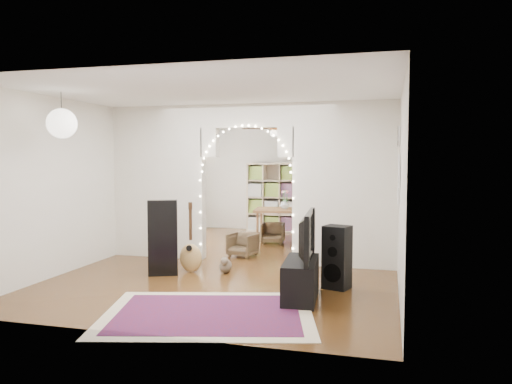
% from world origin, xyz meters
% --- Properties ---
extents(floor, '(7.50, 7.50, 0.00)m').
position_xyz_m(floor, '(0.00, 0.00, 0.00)').
color(floor, black).
rests_on(floor, ground).
extents(ceiling, '(5.00, 7.50, 0.02)m').
position_xyz_m(ceiling, '(0.00, 0.00, 2.70)').
color(ceiling, white).
rests_on(ceiling, wall_back).
extents(wall_back, '(5.00, 0.02, 2.70)m').
position_xyz_m(wall_back, '(0.00, 3.75, 1.35)').
color(wall_back, silver).
rests_on(wall_back, floor).
extents(wall_front, '(5.00, 0.02, 2.70)m').
position_xyz_m(wall_front, '(0.00, -3.75, 1.35)').
color(wall_front, silver).
rests_on(wall_front, floor).
extents(wall_left, '(0.02, 7.50, 2.70)m').
position_xyz_m(wall_left, '(-2.50, 0.00, 1.35)').
color(wall_left, silver).
rests_on(wall_left, floor).
extents(wall_right, '(0.02, 7.50, 2.70)m').
position_xyz_m(wall_right, '(2.50, 0.00, 1.35)').
color(wall_right, silver).
rests_on(wall_right, floor).
extents(divider_wall, '(5.00, 0.20, 2.70)m').
position_xyz_m(divider_wall, '(0.00, 0.00, 1.42)').
color(divider_wall, silver).
rests_on(divider_wall, floor).
extents(fairy_lights, '(1.64, 0.04, 1.60)m').
position_xyz_m(fairy_lights, '(0.00, -0.13, 1.55)').
color(fairy_lights, '#FFEABF').
rests_on(fairy_lights, divider_wall).
extents(window, '(0.04, 1.20, 1.40)m').
position_xyz_m(window, '(-2.47, 1.80, 1.50)').
color(window, white).
rests_on(window, wall_left).
extents(wall_clock, '(0.03, 0.31, 0.31)m').
position_xyz_m(wall_clock, '(2.48, -0.60, 2.10)').
color(wall_clock, white).
rests_on(wall_clock, wall_right).
extents(picture_frames, '(0.02, 0.50, 0.70)m').
position_xyz_m(picture_frames, '(2.48, -1.00, 1.50)').
color(picture_frames, white).
rests_on(picture_frames, wall_right).
extents(paper_lantern, '(0.40, 0.40, 0.40)m').
position_xyz_m(paper_lantern, '(-1.90, -2.40, 2.25)').
color(paper_lantern, white).
rests_on(paper_lantern, ceiling).
extents(ceiling_fan, '(1.10, 1.10, 0.30)m').
position_xyz_m(ceiling_fan, '(0.00, 2.00, 2.40)').
color(ceiling_fan, '#D38D46').
rests_on(ceiling_fan, ceiling).
extents(area_rug, '(2.75, 2.32, 0.02)m').
position_xyz_m(area_rug, '(0.37, -2.95, 0.01)').
color(area_rug, maroon).
rests_on(area_rug, floor).
extents(guitar_case, '(0.46, 0.30, 1.15)m').
position_xyz_m(guitar_case, '(-0.95, -1.34, 0.58)').
color(guitar_case, black).
rests_on(guitar_case, floor).
extents(acoustic_guitar, '(0.38, 0.17, 0.93)m').
position_xyz_m(acoustic_guitar, '(-0.63, -1.03, 0.41)').
color(acoustic_guitar, '#B28E47').
rests_on(acoustic_guitar, floor).
extents(tabby_cat, '(0.24, 0.44, 0.29)m').
position_xyz_m(tabby_cat, '(-0.09, -0.95, 0.12)').
color(tabby_cat, brown).
rests_on(tabby_cat, floor).
extents(floor_speaker, '(0.41, 0.38, 0.87)m').
position_xyz_m(floor_speaker, '(1.68, -1.42, 0.43)').
color(floor_speaker, black).
rests_on(floor_speaker, floor).
extents(media_console, '(0.48, 1.03, 0.50)m').
position_xyz_m(media_console, '(1.29, -2.05, 0.25)').
color(media_console, black).
rests_on(media_console, floor).
extents(tv, '(0.23, 1.08, 0.62)m').
position_xyz_m(tv, '(1.29, -2.05, 0.81)').
color(tv, black).
rests_on(tv, media_console).
extents(bookcase, '(1.64, 0.48, 1.66)m').
position_xyz_m(bookcase, '(-0.16, 3.50, 0.83)').
color(bookcase, beige).
rests_on(bookcase, floor).
extents(dining_table, '(1.29, 0.95, 0.76)m').
position_xyz_m(dining_table, '(0.32, 1.62, 0.68)').
color(dining_table, brown).
rests_on(dining_table, floor).
extents(flower_vase, '(0.21, 0.21, 0.19)m').
position_xyz_m(flower_vase, '(0.32, 1.62, 0.85)').
color(flower_vase, white).
rests_on(flower_vase, dining_table).
extents(dining_chair_left, '(0.51, 0.52, 0.43)m').
position_xyz_m(dining_chair_left, '(0.02, 1.83, 0.22)').
color(dining_chair_left, '#473723').
rests_on(dining_chair_left, floor).
extents(dining_chair_right, '(0.55, 0.56, 0.43)m').
position_xyz_m(dining_chair_right, '(-0.19, 0.35, 0.21)').
color(dining_chair_right, '#473723').
rests_on(dining_chair_right, floor).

